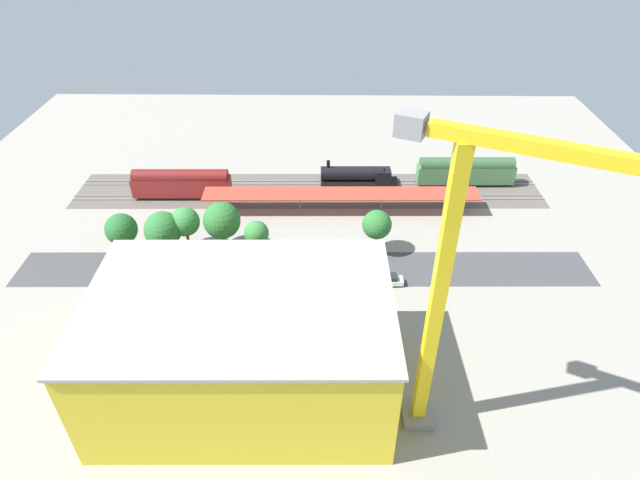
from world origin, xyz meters
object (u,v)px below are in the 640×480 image
(parked_car_0, at_px, (388,280))
(traffic_light, at_px, (322,262))
(locomotive, at_px, (359,176))
(street_tree_3, at_px, (121,229))
(tower_crane, at_px, (473,278))
(platform_canopy_near, at_px, (341,194))
(passenger_coach, at_px, (466,171))
(parked_car_4, at_px, (213,278))
(street_tree_4, at_px, (222,221))
(street_tree_5, at_px, (256,233))
(parked_car_2, at_px, (304,278))
(street_tree_2, at_px, (163,230))
(box_truck_0, at_px, (176,290))
(freight_coach_far, at_px, (181,183))
(parked_car_1, at_px, (343,279))
(street_tree_1, at_px, (377,225))
(construction_building, at_px, (244,346))
(street_tree_0, at_px, (185,222))
(parked_car_3, at_px, (258,280))

(parked_car_0, relative_size, traffic_light, 0.65)
(locomotive, distance_m, street_tree_3, 47.15)
(tower_crane, relative_size, street_tree_3, 5.27)
(platform_canopy_near, relative_size, passenger_coach, 2.62)
(parked_car_4, relative_size, street_tree_4, 0.52)
(passenger_coach, height_order, street_tree_5, street_tree_5)
(parked_car_2, xyz_separation_m, street_tree_3, (30.52, -7.88, 3.71))
(street_tree_2, distance_m, street_tree_3, 7.13)
(street_tree_4, bearing_deg, box_truck_0, 68.19)
(freight_coach_far, xyz_separation_m, parked_car_0, (-37.97, 26.14, -2.41))
(parked_car_1, bearing_deg, tower_crane, 112.57)
(parked_car_0, bearing_deg, box_truck_0, 6.22)
(parked_car_2, xyz_separation_m, street_tree_4, (13.87, -9.06, 4.80))
(locomotive, distance_m, street_tree_4, 33.15)
(locomotive, height_order, street_tree_1, street_tree_1)
(parked_car_4, distance_m, street_tree_5, 10.48)
(freight_coach_far, distance_m, parked_car_0, 46.17)
(freight_coach_far, height_order, construction_building, construction_building)
(platform_canopy_near, bearing_deg, parked_car_4, 46.24)
(parked_car_1, height_order, traffic_light, traffic_light)
(platform_canopy_near, relative_size, street_tree_0, 6.64)
(parked_car_0, xyz_separation_m, street_tree_5, (21.25, -8.09, 3.22))
(street_tree_3, distance_m, street_tree_4, 16.72)
(passenger_coach, height_order, street_tree_0, street_tree_0)
(parked_car_2, height_order, tower_crane, tower_crane)
(platform_canopy_near, xyz_separation_m, parked_car_3, (13.40, 21.69, -2.87))
(passenger_coach, bearing_deg, street_tree_3, 20.85)
(street_tree_2, bearing_deg, freight_coach_far, -85.70)
(parked_car_4, xyz_separation_m, street_tree_2, (9.21, -7.64, 3.90))
(traffic_light, bearing_deg, street_tree_2, -17.64)
(box_truck_0, distance_m, street_tree_5, 16.19)
(street_tree_1, height_order, street_tree_2, street_tree_1)
(street_tree_4, relative_size, traffic_light, 1.19)
(street_tree_0, bearing_deg, parked_car_4, 122.36)
(construction_building, xyz_separation_m, box_truck_0, (12.85, -16.23, -5.41))
(parked_car_1, height_order, tower_crane, tower_crane)
(street_tree_1, bearing_deg, street_tree_2, 1.35)
(parked_car_0, distance_m, street_tree_5, 22.96)
(traffic_light, bearing_deg, tower_crane, 119.34)
(street_tree_1, relative_size, street_tree_4, 0.92)
(parked_car_0, distance_m, traffic_light, 11.11)
(parked_car_2, bearing_deg, traffic_light, 161.35)
(parked_car_2, height_order, street_tree_5, street_tree_5)
(platform_canopy_near, bearing_deg, parked_car_2, 73.54)
(parked_car_2, bearing_deg, street_tree_4, -33.14)
(parked_car_4, xyz_separation_m, traffic_light, (-17.03, 0.71, 3.97))
(construction_building, bearing_deg, platform_canopy_near, -107.62)
(street_tree_1, xyz_separation_m, street_tree_2, (35.24, 0.83, -0.74))
(locomotive, distance_m, street_tree_0, 37.89)
(platform_canopy_near, relative_size, parked_car_1, 12.08)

